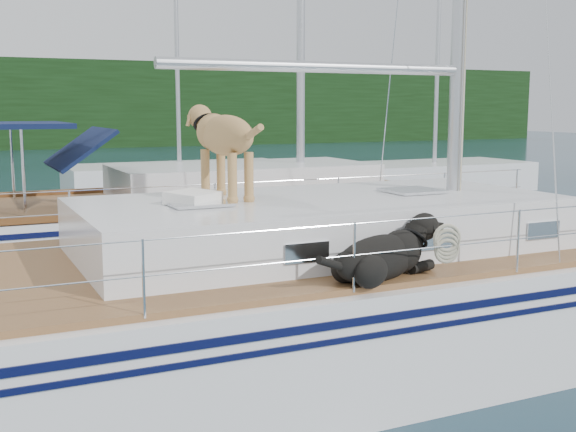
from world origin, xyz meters
TOP-DOWN VIEW (x-y plane):
  - ground at (0.00, 0.00)m, footprint 120.00×120.00m
  - main_sailboat at (0.09, -0.00)m, footprint 12.00×3.87m
  - neighbor_sailboat at (1.08, 5.72)m, footprint 11.00×3.50m
  - bg_boat_center at (4.00, 16.00)m, footprint 7.20×3.00m
  - bg_boat_east at (12.00, 13.00)m, footprint 6.40×3.00m

SIDE VIEW (x-z plane):
  - ground at x=0.00m, z-range 0.00..0.00m
  - bg_boat_center at x=4.00m, z-range -5.37..6.28m
  - bg_boat_east at x=12.00m, z-range -5.37..6.28m
  - neighbor_sailboat at x=1.08m, z-range -6.02..7.28m
  - main_sailboat at x=0.09m, z-range -6.32..7.69m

